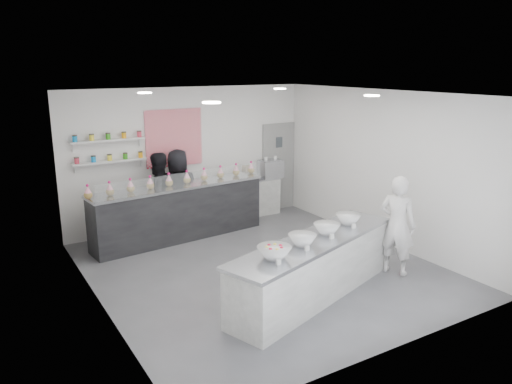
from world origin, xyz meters
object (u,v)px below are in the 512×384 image
espresso_ledge (256,197)px  staff_left (158,196)px  woman_prep (397,225)px  espresso_machine (271,169)px  staff_right (179,191)px  back_bar (179,212)px  prep_counter (314,268)px

espresso_ledge → staff_left: staff_left is taller
woman_prep → espresso_machine: bearing=-26.7°
woman_prep → espresso_ledge: bearing=-21.0°
staff_right → espresso_machine: bearing=-161.3°
back_bar → staff_right: 0.56m
prep_counter → woman_prep: (1.74, 0.01, 0.39)m
staff_right → prep_counter: bearing=112.3°
espresso_ledge → espresso_machine: (0.41, 0.00, 0.64)m
espresso_machine → woman_prep: bearing=-91.7°
back_bar → staff_right: bearing=61.5°
woman_prep → prep_counter: bearing=65.3°
staff_left → espresso_machine: bearing=172.7°
espresso_ledge → woman_prep: size_ratio=0.68×
prep_counter → staff_right: 3.98m
espresso_machine → espresso_ledge: bearing=180.0°
prep_counter → staff_right: staff_right is taller
espresso_machine → staff_left: (-2.89, -0.28, -0.19)m
back_bar → woman_prep: bearing=-60.7°
espresso_ledge → back_bar: bearing=-164.5°
espresso_ledge → staff_right: size_ratio=0.66×
prep_counter → staff_right: size_ratio=1.92×
prep_counter → espresso_ledge: 4.35m
staff_right → espresso_ledge: bearing=-160.4°
back_bar → woman_prep: woman_prep is taller
espresso_ledge → espresso_machine: bearing=0.0°
woman_prep → staff_right: staff_right is taller
espresso_machine → woman_prep: (-0.12, -4.10, -0.22)m
back_bar → espresso_machine: (2.57, 0.60, 0.50)m
espresso_ledge → staff_left: 2.54m
back_bar → espresso_ledge: size_ratio=3.13×
espresso_ledge → woman_prep: bearing=-86.0°
woman_prep → staff_left: staff_left is taller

